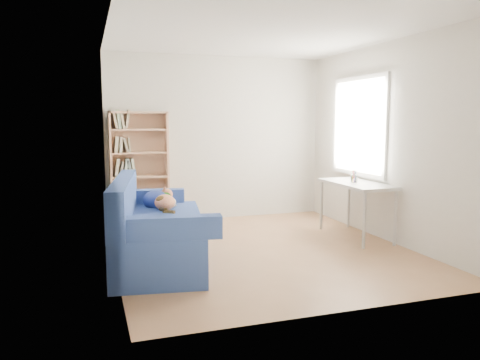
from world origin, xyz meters
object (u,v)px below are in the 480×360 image
at_px(sofa, 155,231).
at_px(bookshelf, 140,173).
at_px(desk, 356,188).
at_px(pen_cup, 354,178).

xyz_separation_m(sofa, bookshelf, (0.06, 1.98, 0.43)).
bearing_deg(desk, sofa, -173.51).
bearing_deg(pen_cup, desk, -69.14).
distance_m(sofa, bookshelf, 2.02).
height_order(bookshelf, pen_cup, bookshelf).
bearing_deg(bookshelf, sofa, -91.68).
relative_size(desk, pen_cup, 7.05).
bearing_deg(desk, pen_cup, 110.86).
relative_size(bookshelf, desk, 1.42).
xyz_separation_m(bookshelf, desk, (2.71, -1.66, -0.12)).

